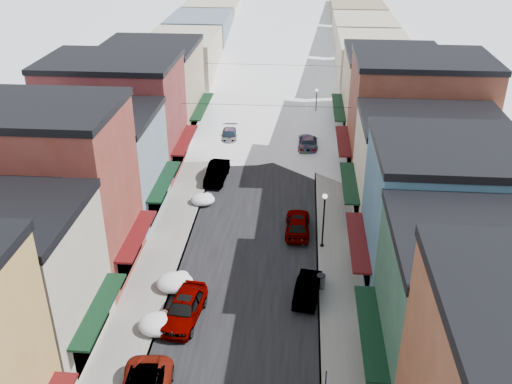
% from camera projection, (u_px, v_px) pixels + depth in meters
% --- Properties ---
extents(road, '(10.00, 160.00, 0.01)m').
position_uv_depth(road, '(275.00, 101.00, 75.26)').
color(road, black).
rests_on(road, ground).
extents(sidewalk_left, '(3.20, 160.00, 0.15)m').
position_uv_depth(sidewalk_left, '(225.00, 100.00, 75.71)').
color(sidewalk_left, gray).
rests_on(sidewalk_left, ground).
extents(sidewalk_right, '(3.20, 160.00, 0.15)m').
position_uv_depth(sidewalk_right, '(325.00, 102.00, 74.76)').
color(sidewalk_right, gray).
rests_on(sidewalk_right, ground).
extents(curb_left, '(0.10, 160.00, 0.15)m').
position_uv_depth(curb_left, '(237.00, 100.00, 75.59)').
color(curb_left, slate).
rests_on(curb_left, ground).
extents(curb_right, '(0.10, 160.00, 0.15)m').
position_uv_depth(curb_right, '(313.00, 102.00, 74.87)').
color(curb_right, slate).
rests_on(curb_right, ground).
extents(bldg_l_brick_near, '(12.30, 8.20, 12.50)m').
position_uv_depth(bldg_l_brick_near, '(44.00, 193.00, 38.42)').
color(bldg_l_brick_near, maroon).
rests_on(bldg_l_brick_near, ground).
extents(bldg_l_grayblue, '(11.30, 9.20, 9.00)m').
position_uv_depth(bldg_l_grayblue, '(96.00, 164.00, 46.71)').
color(bldg_l_grayblue, gray).
rests_on(bldg_l_grayblue, ground).
extents(bldg_l_brick_far, '(13.30, 9.20, 11.00)m').
position_uv_depth(bldg_l_brick_far, '(115.00, 115.00, 54.28)').
color(bldg_l_brick_far, maroon).
rests_on(bldg_l_brick_far, ground).
extents(bldg_l_tan, '(11.30, 11.20, 10.00)m').
position_uv_depth(bldg_l_tan, '(152.00, 89.00, 63.29)').
color(bldg_l_tan, tan).
rests_on(bldg_l_tan, ground).
extents(bldg_r_green, '(11.30, 9.20, 9.50)m').
position_uv_depth(bldg_r_green, '(482.00, 313.00, 29.65)').
color(bldg_r_green, '#224838').
rests_on(bldg_r_green, ground).
extents(bldg_r_blue, '(11.30, 9.20, 10.50)m').
position_uv_depth(bldg_r_blue, '(446.00, 218.00, 37.38)').
color(bldg_r_blue, '#355F79').
rests_on(bldg_r_blue, ground).
extents(bldg_r_cream, '(12.30, 9.20, 9.00)m').
position_uv_depth(bldg_r_cream, '(427.00, 171.00, 45.66)').
color(bldg_r_cream, beige).
rests_on(bldg_r_cream, ground).
extents(bldg_r_brick_far, '(13.30, 9.20, 11.50)m').
position_uv_depth(bldg_r_brick_far, '(417.00, 118.00, 53.01)').
color(bldg_r_brick_far, maroon).
rests_on(bldg_r_brick_far, ground).
extents(bldg_r_tan, '(11.30, 11.20, 9.50)m').
position_uv_depth(bldg_r_tan, '(391.00, 95.00, 62.39)').
color(bldg_r_tan, tan).
rests_on(bldg_r_tan, ground).
extents(distant_blocks, '(34.00, 55.00, 8.00)m').
position_uv_depth(distant_blocks, '(283.00, 34.00, 93.78)').
color(distant_blocks, gray).
rests_on(distant_blocks, ground).
extents(overhead_cables, '(16.40, 15.04, 0.04)m').
position_uv_depth(overhead_cables, '(270.00, 83.00, 61.35)').
color(overhead_cables, black).
rests_on(overhead_cables, ground).
extents(car_silver_sedan, '(2.63, 5.24, 1.71)m').
position_uv_depth(car_silver_sedan, '(184.00, 308.00, 36.07)').
color(car_silver_sedan, gray).
rests_on(car_silver_sedan, ground).
extents(car_dark_hatch, '(1.96, 4.98, 1.61)m').
position_uv_depth(car_dark_hatch, '(217.00, 172.00, 53.98)').
color(car_dark_hatch, black).
rests_on(car_dark_hatch, ground).
extents(car_silver_wagon, '(2.22, 4.79, 1.35)m').
position_uv_depth(car_silver_wagon, '(229.00, 136.00, 62.60)').
color(car_silver_wagon, '#A2A4AA').
rests_on(car_silver_wagon, ground).
extents(car_green_sedan, '(2.06, 4.49, 1.43)m').
position_uv_depth(car_green_sedan, '(308.00, 288.00, 38.18)').
color(car_green_sedan, black).
rests_on(car_green_sedan, ground).
extents(car_gray_suv, '(1.93, 4.79, 1.63)m').
position_uv_depth(car_gray_suv, '(298.00, 224.00, 45.49)').
color(car_gray_suv, gray).
rests_on(car_gray_suv, ground).
extents(car_black_sedan, '(2.12, 5.21, 1.51)m').
position_uv_depth(car_black_sedan, '(308.00, 142.00, 60.77)').
color(car_black_sedan, black).
rests_on(car_black_sedan, ground).
extents(car_lane_silver, '(2.17, 5.08, 1.71)m').
position_uv_depth(car_lane_silver, '(261.00, 112.00, 68.90)').
color(car_lane_silver, '#999DA1').
rests_on(car_lane_silver, ground).
extents(car_lane_white, '(3.03, 5.68, 1.52)m').
position_uv_depth(car_lane_white, '(293.00, 85.00, 79.40)').
color(car_lane_white, silver).
rests_on(car_lane_white, ground).
extents(trash_can, '(0.61, 0.61, 1.04)m').
position_uv_depth(trash_can, '(321.00, 281.00, 38.87)').
color(trash_can, slate).
rests_on(trash_can, sidewalk_right).
extents(streetlamp_near, '(0.37, 0.37, 4.49)m').
position_uv_depth(streetlamp_near, '(324.00, 214.00, 42.50)').
color(streetlamp_near, black).
rests_on(streetlamp_near, sidewalk_right).
extents(streetlamp_far, '(0.34, 0.34, 4.14)m').
position_uv_depth(streetlamp_far, '(316.00, 102.00, 66.55)').
color(streetlamp_far, black).
rests_on(streetlamp_far, sidewalk_right).
extents(snow_pile_near, '(2.50, 2.74, 1.06)m').
position_uv_depth(snow_pile_near, '(159.00, 323.00, 35.29)').
color(snow_pile_near, white).
rests_on(snow_pile_near, ground).
extents(snow_pile_mid, '(2.55, 2.77, 1.08)m').
position_uv_depth(snow_pile_mid, '(176.00, 282.00, 39.08)').
color(snow_pile_mid, white).
rests_on(snow_pile_mid, ground).
extents(snow_pile_far, '(2.12, 2.51, 0.90)m').
position_uv_depth(snow_pile_far, '(203.00, 199.00, 49.97)').
color(snow_pile_far, white).
rests_on(snow_pile_far, ground).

